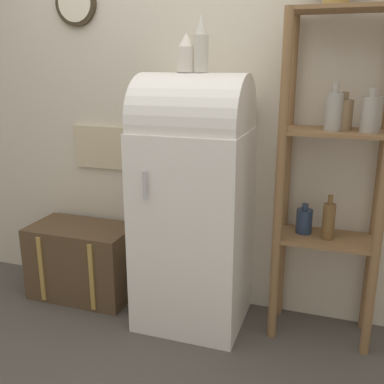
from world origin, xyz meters
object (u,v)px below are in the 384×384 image
at_px(refrigerator, 193,199).
at_px(vase_center, 201,46).
at_px(vase_left, 186,54).
at_px(suitcase_trunk, 83,261).

relative_size(refrigerator, vase_center, 5.09).
xyz_separation_m(refrigerator, vase_left, (-0.04, 0.01, 0.82)).
bearing_deg(vase_left, vase_center, -4.34).
height_order(refrigerator, vase_center, vase_center).
relative_size(suitcase_trunk, vase_left, 3.32).
bearing_deg(vase_left, suitcase_trunk, 177.56).
xyz_separation_m(suitcase_trunk, vase_left, (0.77, -0.03, 1.35)).
height_order(vase_left, vase_center, vase_center).
relative_size(refrigerator, suitcase_trunk, 2.19).
distance_m(refrigerator, vase_center, 0.86).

